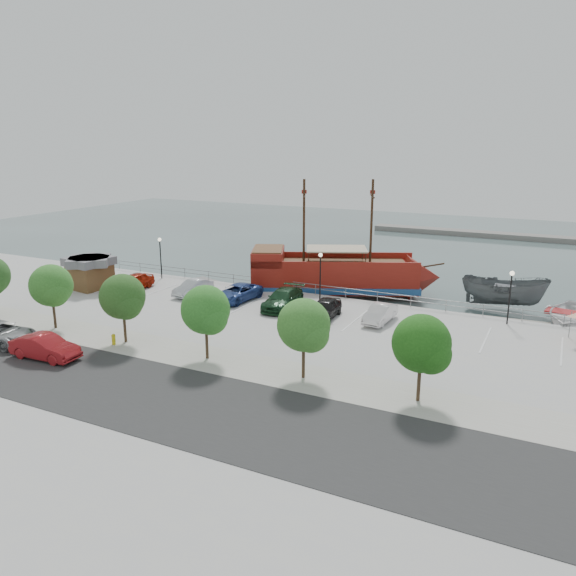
% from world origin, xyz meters
% --- Properties ---
extents(ground, '(160.00, 160.00, 0.00)m').
position_xyz_m(ground, '(0.00, 0.00, -1.00)').
color(ground, '#394846').
extents(land_slab, '(100.00, 58.00, 1.20)m').
position_xyz_m(land_slab, '(0.00, -21.00, -0.60)').
color(land_slab, '#A8A8A7').
rests_on(land_slab, ground).
extents(street, '(100.00, 8.00, 0.04)m').
position_xyz_m(street, '(0.00, -16.00, 0.01)').
color(street, '#2B2B2B').
rests_on(street, land_slab).
extents(sidewalk, '(100.00, 4.00, 0.05)m').
position_xyz_m(sidewalk, '(0.00, -10.00, 0.01)').
color(sidewalk, '#A7A293').
rests_on(sidewalk, land_slab).
extents(seawall_railing, '(50.00, 0.06, 1.00)m').
position_xyz_m(seawall_railing, '(0.00, 7.80, 0.53)').
color(seawall_railing, gray).
rests_on(seawall_railing, land_slab).
extents(far_shore, '(40.00, 3.00, 0.80)m').
position_xyz_m(far_shore, '(10.00, 55.00, -0.60)').
color(far_shore, slate).
rests_on(far_shore, ground).
extents(pirate_ship, '(19.03, 12.24, 11.93)m').
position_xyz_m(pirate_ship, '(0.51, 12.26, 1.00)').
color(pirate_ship, maroon).
rests_on(pirate_ship, ground).
extents(patrol_boat, '(7.67, 3.26, 2.91)m').
position_xyz_m(patrol_boat, '(14.97, 13.92, 0.46)').
color(patrol_boat, '#54585A').
rests_on(patrol_boat, ground).
extents(speedboat, '(6.62, 8.31, 1.54)m').
position_xyz_m(speedboat, '(20.57, 11.35, -0.23)').
color(speedboat, white).
rests_on(speedboat, ground).
extents(dock_west, '(6.89, 4.14, 0.38)m').
position_xyz_m(dock_west, '(-13.35, 9.20, -0.81)').
color(dock_west, slate).
rests_on(dock_west, ground).
extents(dock_mid, '(6.61, 2.28, 0.37)m').
position_xyz_m(dock_mid, '(9.30, 9.20, -0.81)').
color(dock_mid, slate).
rests_on(dock_mid, ground).
extents(dock_east, '(7.32, 2.50, 0.41)m').
position_xyz_m(dock_east, '(15.55, 9.20, -0.79)').
color(dock_east, gray).
rests_on(dock_east, ground).
extents(shed, '(4.24, 4.24, 3.08)m').
position_xyz_m(shed, '(-21.59, 0.21, 1.64)').
color(shed, brown).
rests_on(shed, land_slab).
extents(street_van, '(5.84, 3.05, 1.57)m').
position_xyz_m(street_van, '(-15.72, -14.17, 0.79)').
color(street_van, '#9B9C9E').
rests_on(street_van, street).
extents(street_sedan, '(4.95, 1.96, 1.60)m').
position_xyz_m(street_sedan, '(-10.58, -14.73, 0.80)').
color(street_sedan, maroon).
rests_on(street_sedan, street).
extents(fire_hydrant, '(0.29, 0.29, 0.83)m').
position_xyz_m(fire_hydrant, '(-8.37, -10.80, 0.45)').
color(fire_hydrant, gold).
rests_on(fire_hydrant, sidewalk).
extents(lamp_post_left, '(0.36, 0.36, 4.28)m').
position_xyz_m(lamp_post_left, '(-18.00, 6.50, 2.94)').
color(lamp_post_left, black).
rests_on(lamp_post_left, land_slab).
extents(lamp_post_mid, '(0.36, 0.36, 4.28)m').
position_xyz_m(lamp_post_mid, '(0.00, 6.50, 2.94)').
color(lamp_post_mid, black).
rests_on(lamp_post_mid, land_slab).
extents(lamp_post_right, '(0.36, 0.36, 4.28)m').
position_xyz_m(lamp_post_right, '(16.00, 6.50, 2.94)').
color(lamp_post_right, black).
rests_on(lamp_post_right, land_slab).
extents(tree_b, '(3.30, 3.20, 5.00)m').
position_xyz_m(tree_b, '(-14.85, -10.07, 3.30)').
color(tree_b, '#473321').
rests_on(tree_b, sidewalk).
extents(tree_c, '(3.30, 3.20, 5.00)m').
position_xyz_m(tree_c, '(-7.85, -10.07, 3.30)').
color(tree_c, '#473321').
rests_on(tree_c, sidewalk).
extents(tree_d, '(3.30, 3.20, 5.00)m').
position_xyz_m(tree_d, '(-0.85, -10.07, 3.30)').
color(tree_d, '#473321').
rests_on(tree_d, sidewalk).
extents(tree_e, '(3.30, 3.20, 5.00)m').
position_xyz_m(tree_e, '(6.15, -10.07, 3.30)').
color(tree_e, '#473321').
rests_on(tree_e, sidewalk).
extents(tree_f, '(3.30, 3.20, 5.00)m').
position_xyz_m(tree_f, '(13.15, -10.07, 3.30)').
color(tree_f, '#473321').
rests_on(tree_f, sidewalk).
extents(parked_car_a, '(1.97, 4.71, 1.59)m').
position_xyz_m(parked_car_a, '(-17.39, 1.52, 0.80)').
color(parked_car_a, '#A11906').
rests_on(parked_car_a, land_slab).
extents(parked_car_b, '(1.98, 4.45, 1.42)m').
position_xyz_m(parked_car_b, '(-11.14, 2.53, 0.71)').
color(parked_car_b, '#B9BCC1').
rests_on(parked_car_b, land_slab).
extents(parked_car_c, '(3.02, 5.58, 1.49)m').
position_xyz_m(parked_car_c, '(-6.44, 2.67, 0.74)').
color(parked_car_c, navy).
rests_on(parked_car_c, land_slab).
extents(parked_car_d, '(2.63, 5.70, 1.61)m').
position_xyz_m(parked_car_d, '(-1.76, 2.53, 0.81)').
color(parked_car_d, '#14371C').
rests_on(parked_car_d, land_slab).
extents(parked_car_e, '(2.21, 4.77, 1.58)m').
position_xyz_m(parked_car_e, '(2.53, 1.59, 0.79)').
color(parked_car_e, black).
rests_on(parked_car_e, land_slab).
extents(parked_car_f, '(1.75, 4.36, 1.41)m').
position_xyz_m(parked_car_f, '(6.88, 2.53, 0.71)').
color(parked_car_f, white).
rests_on(parked_car_f, land_slab).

